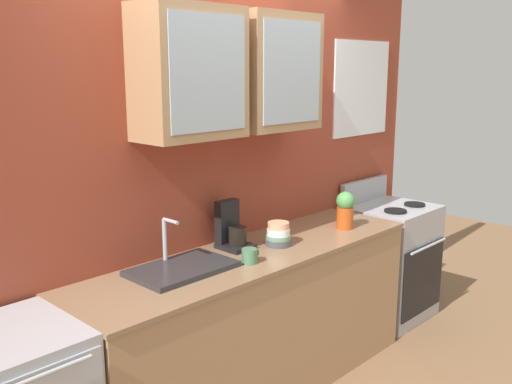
# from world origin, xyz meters

# --- Properties ---
(back_wall_unit) EXTENTS (4.18, 0.42, 2.67)m
(back_wall_unit) POSITION_xyz_m (0.01, 0.32, 1.46)
(back_wall_unit) COLOR #993D28
(back_wall_unit) RESTS_ON ground_plane
(counter) EXTENTS (2.40, 0.63, 0.91)m
(counter) POSITION_xyz_m (0.00, 0.00, 0.46)
(counter) COLOR #A87F56
(counter) RESTS_ON ground_plane
(stove_range) EXTENTS (0.65, 0.62, 1.09)m
(stove_range) POSITION_xyz_m (1.58, -0.00, 0.46)
(stove_range) COLOR #ADAFB5
(stove_range) RESTS_ON ground_plane
(sink_faucet) EXTENTS (0.55, 0.35, 0.27)m
(sink_faucet) POSITION_xyz_m (-0.50, 0.06, 0.93)
(sink_faucet) COLOR #2D2D30
(sink_faucet) RESTS_ON counter
(bowl_stack) EXTENTS (0.16, 0.16, 0.15)m
(bowl_stack) POSITION_xyz_m (0.20, -0.01, 0.98)
(bowl_stack) COLOR #4C4C54
(bowl_stack) RESTS_ON counter
(vase) EXTENTS (0.12, 0.12, 0.26)m
(vase) POSITION_xyz_m (0.80, -0.09, 1.05)
(vase) COLOR #BF4C19
(vase) RESTS_ON counter
(cup_near_sink) EXTENTS (0.12, 0.09, 0.08)m
(cup_near_sink) POSITION_xyz_m (-0.16, -0.12, 0.96)
(cup_near_sink) COLOR #4C7F59
(cup_near_sink) RESTS_ON counter
(coffee_maker) EXTENTS (0.17, 0.20, 0.29)m
(coffee_maker) POSITION_xyz_m (-0.03, 0.16, 1.02)
(coffee_maker) COLOR black
(coffee_maker) RESTS_ON counter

